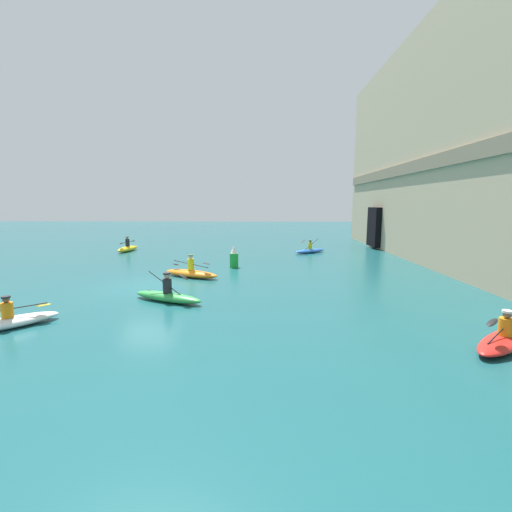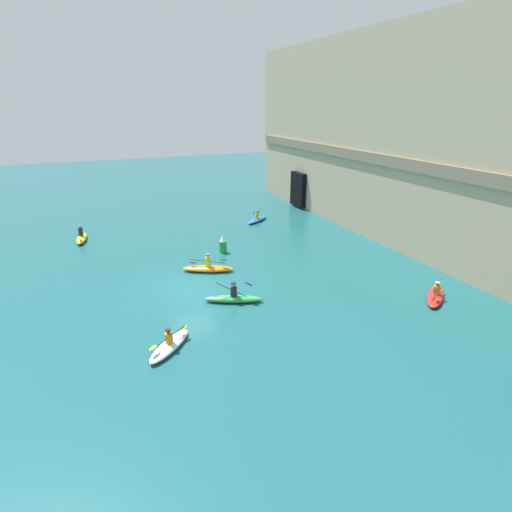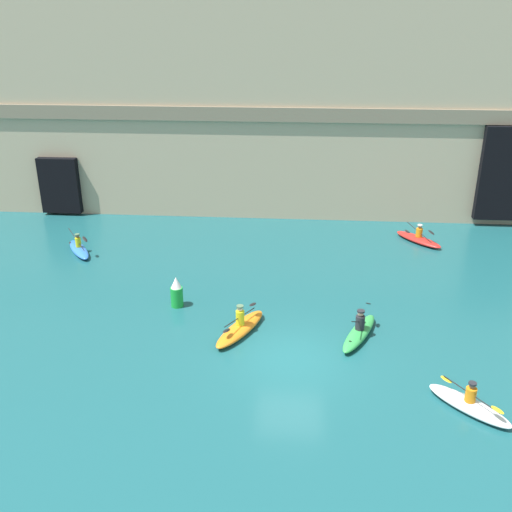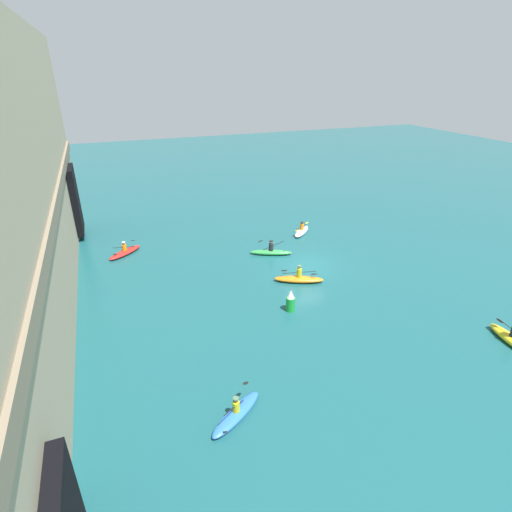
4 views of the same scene
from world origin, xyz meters
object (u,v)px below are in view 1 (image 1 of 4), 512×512
Objects in this scene: kayak_blue at (310,250)px; kayak_white at (8,321)px; kayak_yellow at (128,248)px; marker_buoy at (234,257)px; kayak_green at (168,295)px; kayak_orange at (191,273)px; kayak_red at (504,339)px.

kayak_white is (16.81, -11.59, 0.01)m from kayak_blue.
marker_buoy is (6.89, 9.30, 0.36)m from kayak_yellow.
kayak_orange is at bearing 114.36° from kayak_green.
kayak_orange is 12.19m from kayak_yellow.
kayak_orange is 1.04× the size of kayak_green.
kayak_red is 18.11m from kayak_blue.
kayak_green is (4.57, 0.04, 0.01)m from kayak_orange.
kayak_blue is at bearing 85.45° from kayak_green.
kayak_white is (3.02, -4.14, -0.03)m from kayak_green.
kayak_orange is at bearing -163.45° from kayak_white.
kayak_yellow is at bearing 140.82° from kayak_green.
kayak_red is 0.86× the size of kayak_orange.
kayak_green is 5.13m from kayak_white.
kayak_yellow is 11.58m from marker_buoy.
kayak_yellow is at bearing -124.74° from kayak_white.
kayak_green is at bearing 35.04° from kayak_yellow.
kayak_blue is 0.96× the size of kayak_yellow.
marker_buoy is at bearing -93.08° from kayak_red.
marker_buoy reaches higher than kayak_yellow.
kayak_yellow is (-9.79, -7.27, 0.03)m from kayak_orange.
kayak_orange is 1.17× the size of kayak_blue.
kayak_white is 0.87× the size of kayak_yellow.
kayak_orange is 4.57m from kayak_green.
kayak_blue is 20.42m from kayak_white.
kayak_yellow is at bearing -126.54° from marker_buoy.
kayak_orange reaches higher than kayak_blue.
kayak_red is 1.12× the size of kayak_white.
kayak_orange reaches higher than kayak_white.
kayak_orange is at bearing -162.89° from kayak_blue.
marker_buoy is at bearing 79.92° from kayak_orange.
kayak_orange is 11.88m from kayak_blue.
kayak_blue is 14.77m from kayak_yellow.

